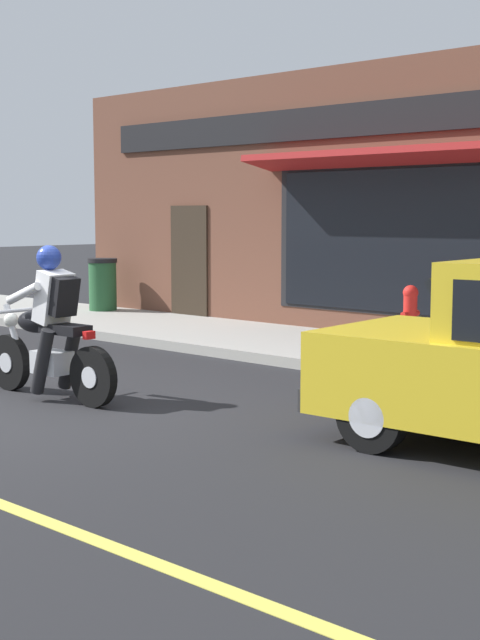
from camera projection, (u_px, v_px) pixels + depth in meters
ground_plane at (23, 410)px, 8.88m from camera, size 80.00×80.00×0.00m
sidewalk_curb at (174, 330)px, 14.52m from camera, size 2.60×22.00×0.14m
storefront_building at (350, 204)px, 13.82m from camera, size 1.25×11.86×4.20m
motorcycle_with_rider at (50, 335)px, 9.36m from camera, size 0.56×2.02×1.62m
fire_hydrant at (410, 319)px, 11.69m from camera, size 0.36×0.24×0.88m
trash_bin at (103, 284)px, 16.80m from camera, size 0.56×0.56×0.98m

